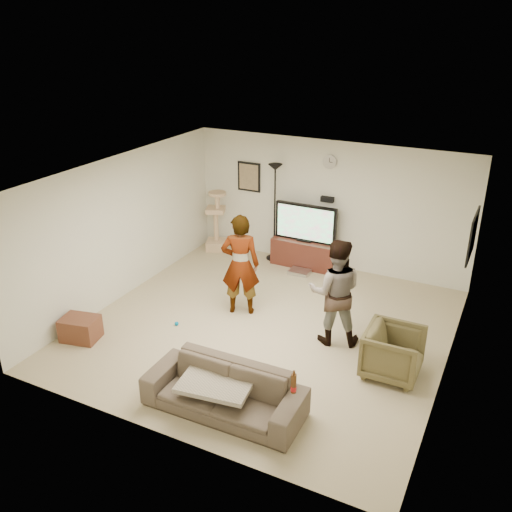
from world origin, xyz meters
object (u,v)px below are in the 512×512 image
at_px(sofa, 224,391).
at_px(beer_bottle, 294,384).
at_px(tv_stand, 305,253).
at_px(cat_tree, 216,220).
at_px(person_right, 335,292).
at_px(armchair, 393,353).
at_px(side_table, 80,329).
at_px(tv, 306,223).
at_px(floor_lamp, 275,213).
at_px(person_left, 240,265).

distance_m(sofa, beer_bottle, 1.02).
distance_m(tv_stand, cat_tree, 2.03).
relative_size(person_right, armchair, 2.15).
distance_m(armchair, side_table, 4.67).
bearing_deg(tv, floor_lamp, 176.25).
bearing_deg(sofa, side_table, 169.76).
bearing_deg(person_left, sofa, 91.17).
relative_size(tv_stand, person_left, 0.75).
xyz_separation_m(tv, side_table, (-2.05, -4.08, -0.72)).
distance_m(beer_bottle, side_table, 3.80).
distance_m(tv_stand, armchair, 3.75).
height_order(cat_tree, beer_bottle, cat_tree).
height_order(tv_stand, floor_lamp, floor_lamp).
bearing_deg(person_left, person_right, 151.94).
height_order(tv, armchair, tv).
height_order(tv_stand, person_right, person_right).
relative_size(sofa, armchair, 2.61).
xyz_separation_m(sofa, beer_bottle, (0.93, 0.00, 0.42)).
distance_m(tv, sofa, 4.64).
distance_m(tv, beer_bottle, 4.85).
xyz_separation_m(sofa, side_table, (-2.80, 0.46, -0.11)).
bearing_deg(side_table, cat_tree, 89.13).
height_order(tv_stand, armchair, armchair).
height_order(cat_tree, person_right, person_right).
bearing_deg(tv, person_left, -96.67).
height_order(tv, person_right, person_right).
bearing_deg(person_right, person_left, -25.46).
distance_m(cat_tree, person_right, 4.13).
bearing_deg(beer_bottle, person_right, 96.80).
xyz_separation_m(tv, person_right, (1.42, -2.38, -0.07)).
bearing_deg(cat_tree, armchair, -32.06).
bearing_deg(armchair, sofa, 134.61).
xyz_separation_m(floor_lamp, side_table, (-1.37, -4.13, -0.80)).
bearing_deg(tv_stand, sofa, -80.61).
distance_m(cat_tree, sofa, 5.27).
xyz_separation_m(tv_stand, cat_tree, (-1.99, -0.06, 0.38)).
bearing_deg(side_table, person_left, 46.25).
bearing_deg(cat_tree, person_left, -51.12).
xyz_separation_m(cat_tree, beer_bottle, (3.67, -4.48, 0.06)).
xyz_separation_m(person_left, beer_bottle, (1.94, -2.33, -0.15)).
height_order(person_left, person_right, person_left).
distance_m(floor_lamp, person_left, 2.30).
height_order(tv_stand, side_table, tv_stand).
xyz_separation_m(person_right, sofa, (-0.67, -2.16, -0.54)).
xyz_separation_m(sofa, armchair, (1.70, 1.70, 0.06)).
height_order(armchair, side_table, armchair).
height_order(floor_lamp, side_table, floor_lamp).
distance_m(person_left, armchair, 2.83).
bearing_deg(armchair, side_table, 104.96).
xyz_separation_m(cat_tree, sofa, (2.74, -4.48, -0.36)).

